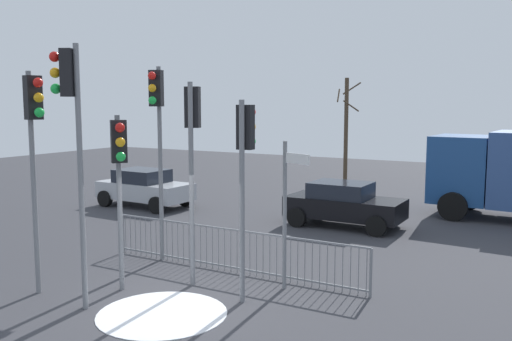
{
  "coord_description": "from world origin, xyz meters",
  "views": [
    {
      "loc": [
        7.06,
        -8.87,
        4.08
      ],
      "look_at": [
        -0.01,
        3.46,
        2.35
      ],
      "focal_mm": 39.12,
      "sensor_mm": 36.0,
      "label": 1
    }
  ],
  "objects_px": {
    "direction_sign_post": "(287,208)",
    "traffic_light_rear_left": "(71,118)",
    "traffic_light_foreground_left": "(245,155)",
    "traffic_light_rear_right": "(119,164)",
    "traffic_light_mid_left": "(34,133)",
    "car_silver_trailing": "(144,187)",
    "car_black_near": "(344,204)",
    "traffic_light_mid_right": "(157,120)",
    "bare_tree_left": "(346,128)",
    "traffic_light_foreground_right": "(193,137)"
  },
  "relations": [
    {
      "from": "direction_sign_post",
      "to": "traffic_light_rear_left",
      "type": "bearing_deg",
      "value": -113.02
    },
    {
      "from": "traffic_light_foreground_left",
      "to": "traffic_light_rear_right",
      "type": "xyz_separation_m",
      "value": [
        -2.56,
        -0.9,
        -0.24
      ]
    },
    {
      "from": "traffic_light_rear_left",
      "to": "traffic_light_rear_right",
      "type": "distance_m",
      "value": 1.55
    },
    {
      "from": "traffic_light_mid_left",
      "to": "car_silver_trailing",
      "type": "bearing_deg",
      "value": -137.68
    },
    {
      "from": "traffic_light_rear_left",
      "to": "direction_sign_post",
      "type": "bearing_deg",
      "value": -72.57
    },
    {
      "from": "car_black_near",
      "to": "car_silver_trailing",
      "type": "relative_size",
      "value": 0.99
    },
    {
      "from": "traffic_light_mid_right",
      "to": "traffic_light_rear_right",
      "type": "xyz_separation_m",
      "value": [
        0.83,
        -2.25,
        -0.84
      ]
    },
    {
      "from": "traffic_light_rear_left",
      "to": "bare_tree_left",
      "type": "xyz_separation_m",
      "value": [
        -1.97,
        19.97,
        -0.99
      ]
    },
    {
      "from": "direction_sign_post",
      "to": "car_silver_trailing",
      "type": "bearing_deg",
      "value": 168.65
    },
    {
      "from": "traffic_light_mid_right",
      "to": "traffic_light_rear_left",
      "type": "bearing_deg",
      "value": 85.85
    },
    {
      "from": "traffic_light_mid_left",
      "to": "bare_tree_left",
      "type": "relative_size",
      "value": 0.88
    },
    {
      "from": "traffic_light_mid_left",
      "to": "traffic_light_foreground_left",
      "type": "relative_size",
      "value": 1.14
    },
    {
      "from": "traffic_light_rear_left",
      "to": "traffic_light_foreground_left",
      "type": "xyz_separation_m",
      "value": [
        2.62,
        2.09,
        -0.75
      ]
    },
    {
      "from": "traffic_light_mid_left",
      "to": "traffic_light_rear_right",
      "type": "xyz_separation_m",
      "value": [
        1.4,
        0.99,
        -0.66
      ]
    },
    {
      "from": "traffic_light_mid_left",
      "to": "direction_sign_post",
      "type": "xyz_separation_m",
      "value": [
        4.4,
        2.89,
        -1.64
      ]
    },
    {
      "from": "car_silver_trailing",
      "to": "bare_tree_left",
      "type": "relative_size",
      "value": 0.72
    },
    {
      "from": "traffic_light_foreground_right",
      "to": "traffic_light_rear_right",
      "type": "xyz_separation_m",
      "value": [
        -1.0,
        -1.26,
        -0.52
      ]
    },
    {
      "from": "car_silver_trailing",
      "to": "traffic_light_foreground_left",
      "type": "bearing_deg",
      "value": -36.45
    },
    {
      "from": "traffic_light_foreground_left",
      "to": "car_black_near",
      "type": "bearing_deg",
      "value": 91.22
    },
    {
      "from": "direction_sign_post",
      "to": "traffic_light_foreground_left",
      "type": "bearing_deg",
      "value": -92.0
    },
    {
      "from": "traffic_light_mid_left",
      "to": "car_black_near",
      "type": "relative_size",
      "value": 1.24
    },
    {
      "from": "traffic_light_rear_left",
      "to": "car_silver_trailing",
      "type": "distance_m",
      "value": 11.48
    },
    {
      "from": "car_silver_trailing",
      "to": "traffic_light_rear_left",
      "type": "bearing_deg",
      "value": -53.63
    },
    {
      "from": "traffic_light_mid_right",
      "to": "traffic_light_rear_right",
      "type": "height_order",
      "value": "traffic_light_mid_right"
    },
    {
      "from": "direction_sign_post",
      "to": "traffic_light_rear_right",
      "type": "bearing_deg",
      "value": -125.98
    },
    {
      "from": "bare_tree_left",
      "to": "traffic_light_mid_left",
      "type": "bearing_deg",
      "value": -88.19
    },
    {
      "from": "traffic_light_rear_left",
      "to": "traffic_light_foreground_right",
      "type": "bearing_deg",
      "value": -51.21
    },
    {
      "from": "traffic_light_rear_left",
      "to": "traffic_light_foreground_left",
      "type": "height_order",
      "value": "traffic_light_rear_left"
    },
    {
      "from": "traffic_light_foreground_left",
      "to": "traffic_light_rear_left",
      "type": "bearing_deg",
      "value": -145.74
    },
    {
      "from": "traffic_light_foreground_left",
      "to": "car_black_near",
      "type": "xyz_separation_m",
      "value": [
        -0.74,
        7.58,
        -2.27
      ]
    },
    {
      "from": "traffic_light_mid_left",
      "to": "car_black_near",
      "type": "bearing_deg",
      "value": 174.76
    },
    {
      "from": "direction_sign_post",
      "to": "car_silver_trailing",
      "type": "distance_m",
      "value": 11.15
    },
    {
      "from": "traffic_light_mid_left",
      "to": "bare_tree_left",
      "type": "xyz_separation_m",
      "value": [
        -0.63,
        19.76,
        -0.66
      ]
    },
    {
      "from": "traffic_light_rear_right",
      "to": "bare_tree_left",
      "type": "xyz_separation_m",
      "value": [
        -2.03,
        18.77,
        -0.0
      ]
    },
    {
      "from": "traffic_light_rear_left",
      "to": "car_silver_trailing",
      "type": "height_order",
      "value": "traffic_light_rear_left"
    },
    {
      "from": "traffic_light_foreground_right",
      "to": "bare_tree_left",
      "type": "bearing_deg",
      "value": 80.16
    },
    {
      "from": "bare_tree_left",
      "to": "direction_sign_post",
      "type": "bearing_deg",
      "value": -73.4
    },
    {
      "from": "car_black_near",
      "to": "car_silver_trailing",
      "type": "height_order",
      "value": "same"
    },
    {
      "from": "traffic_light_rear_right",
      "to": "traffic_light_foreground_left",
      "type": "bearing_deg",
      "value": 148.56
    },
    {
      "from": "traffic_light_foreground_left",
      "to": "traffic_light_mid_right",
      "type": "xyz_separation_m",
      "value": [
        -3.39,
        1.35,
        0.61
      ]
    },
    {
      "from": "traffic_light_mid_right",
      "to": "traffic_light_foreground_right",
      "type": "xyz_separation_m",
      "value": [
        1.82,
        -0.99,
        -0.32
      ]
    },
    {
      "from": "traffic_light_rear_right",
      "to": "bare_tree_left",
      "type": "relative_size",
      "value": 0.71
    },
    {
      "from": "traffic_light_mid_right",
      "to": "traffic_light_foreground_right",
      "type": "bearing_deg",
      "value": 134.69
    },
    {
      "from": "traffic_light_mid_right",
      "to": "car_silver_trailing",
      "type": "bearing_deg",
      "value": -62.78
    },
    {
      "from": "bare_tree_left",
      "to": "car_black_near",
      "type": "bearing_deg",
      "value": -69.5
    },
    {
      "from": "traffic_light_foreground_left",
      "to": "car_black_near",
      "type": "distance_m",
      "value": 7.95
    },
    {
      "from": "traffic_light_rear_left",
      "to": "car_silver_trailing",
      "type": "relative_size",
      "value": 1.35
    },
    {
      "from": "direction_sign_post",
      "to": "traffic_light_mid_right",
      "type": "bearing_deg",
      "value": -163.58
    },
    {
      "from": "traffic_light_rear_right",
      "to": "traffic_light_mid_left",
      "type": "bearing_deg",
      "value": -15.58
    },
    {
      "from": "traffic_light_mid_right",
      "to": "traffic_light_foreground_right",
      "type": "height_order",
      "value": "traffic_light_mid_right"
    }
  ]
}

